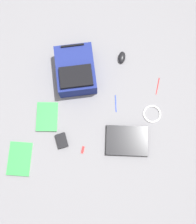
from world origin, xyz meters
name	(u,v)px	position (x,y,z in m)	size (l,w,h in m)	color
ground_plane	(93,110)	(0.00, 0.00, 0.00)	(3.87, 3.87, 0.00)	slate
backpack	(76,71)	(-0.20, 0.27, 0.09)	(0.41, 0.46, 0.20)	navy
laptop	(127,141)	(0.31, -0.20, 0.02)	(0.37, 0.29, 0.03)	black
book_red	(20,159)	(-0.48, -0.50, 0.01)	(0.21, 0.28, 0.02)	silver
book_manual	(47,117)	(-0.35, -0.13, 0.01)	(0.21, 0.26, 0.02)	silver
computer_mouse	(122,57)	(0.15, 0.48, 0.02)	(0.06, 0.10, 0.04)	black
cable_coil	(152,114)	(0.47, 0.06, 0.01)	(0.15, 0.15, 0.01)	silver
power_brick	(62,141)	(-0.19, -0.30, 0.02)	(0.08, 0.11, 0.03)	black
pen_black	(116,103)	(0.17, 0.09, 0.00)	(0.01, 0.01, 0.14)	#1933B2
pen_blue	(158,86)	(0.48, 0.30, 0.00)	(0.01, 0.01, 0.14)	red
usb_stick	(83,150)	(-0.02, -0.33, 0.00)	(0.02, 0.06, 0.01)	#B21919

